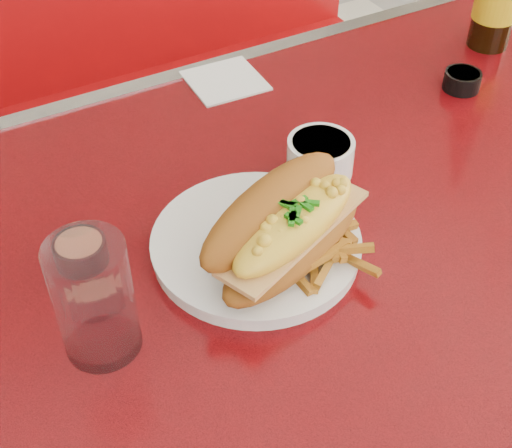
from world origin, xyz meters
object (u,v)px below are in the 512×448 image
booth_bench_far (160,162)px  sauce_cup_right (462,80)px  sauce_cup_left (81,251)px  diner_table (378,294)px  mac_hoagie (286,225)px  fork (297,227)px  dinner_plate (256,244)px  gravy_ramekin (320,156)px  water_tumbler (94,299)px

booth_bench_far → sauce_cup_right: bearing=-69.2°
booth_bench_far → sauce_cup_left: bearing=-116.5°
diner_table → mac_hoagie: mac_hoagie is taller
fork → sauce_cup_right: (0.38, 0.15, -0.00)m
sauce_cup_right → diner_table: bearing=-146.8°
sauce_cup_left → diner_table: bearing=-14.6°
mac_hoagie → sauce_cup_right: (0.41, 0.18, -0.04)m
mac_hoagie → diner_table: bearing=-15.0°
booth_bench_far → fork: bearing=-99.3°
dinner_plate → gravy_ramekin: gravy_ramekin is taller
booth_bench_far → mac_hoagie: 1.00m
dinner_plate → sauce_cup_left: 0.19m
gravy_ramekin → dinner_plate: bearing=-148.8°
booth_bench_far → sauce_cup_left: 0.94m
dinner_plate → sauce_cup_right: size_ratio=3.61×
sauce_cup_right → water_tumbler: (-0.62, -0.19, 0.05)m
mac_hoagie → water_tumbler: bearing=160.0°
booth_bench_far → water_tumbler: bearing=-114.2°
booth_bench_far → sauce_cup_left: (-0.36, -0.72, 0.50)m
dinner_plate → fork: (0.05, -0.01, 0.01)m
booth_bench_far → mac_hoagie: size_ratio=4.93×
gravy_ramekin → water_tumbler: size_ratio=0.81×
booth_bench_far → dinner_plate: 0.95m
sauce_cup_left → water_tumbler: water_tumbler is taller
diner_table → water_tumbler: water_tumbler is taller
booth_bench_far → mac_hoagie: (-0.16, -0.83, 0.54)m
booth_bench_far → water_tumbler: (-0.38, -0.84, 0.55)m
diner_table → booth_bench_far: size_ratio=1.03×
diner_table → dinner_plate: 0.25m
diner_table → booth_bench_far: booth_bench_far is taller
diner_table → dinner_plate: size_ratio=5.14×
diner_table → water_tumbler: (-0.38, -0.03, 0.23)m
fork → gravy_ramekin: (0.09, 0.09, 0.01)m
diner_table → mac_hoagie: 0.27m
sauce_cup_left → sauce_cup_right: size_ratio=1.02×
sauce_cup_right → gravy_ramekin: bearing=-167.8°
diner_table → gravy_ramekin: 0.22m
booth_bench_far → dinner_plate: booth_bench_far is taller
booth_bench_far → water_tumbler: water_tumbler is taller
gravy_ramekin → water_tumbler: 0.36m
sauce_cup_left → booth_bench_far: bearing=63.5°
sauce_cup_left → water_tumbler: bearing=-99.1°
booth_bench_far → dinner_plate: bearing=-102.9°
sauce_cup_right → sauce_cup_left: bearing=-173.6°
mac_hoagie → fork: bearing=19.5°
fork → gravy_ramekin: bearing=-62.9°
dinner_plate → fork: same height
booth_bench_far → water_tumbler: size_ratio=9.13×
booth_bench_far → sauce_cup_right: booth_bench_far is taller
fork → diner_table: bearing=-111.8°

